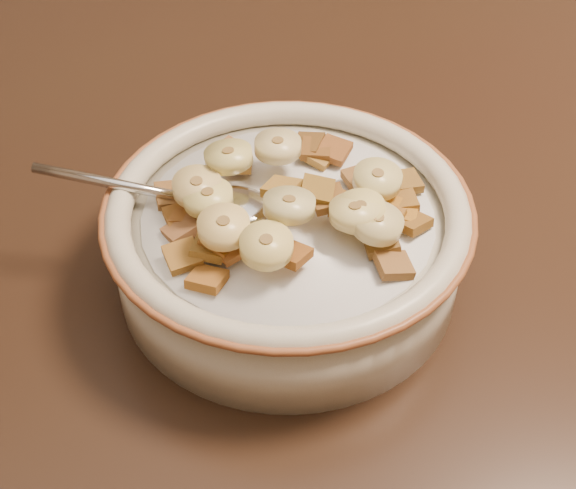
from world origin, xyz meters
TOP-DOWN VIEW (x-y plane):
  - table at (0.00, 0.00)m, footprint 1.41×0.92m
  - cereal_bowl at (0.11, -0.10)m, footprint 0.23×0.23m
  - milk at (0.11, -0.10)m, footprint 0.19×0.19m
  - spoon at (0.08, -0.08)m, footprint 0.07×0.07m
  - cereal_square_0 at (0.04, -0.13)m, footprint 0.03×0.03m
  - cereal_square_1 at (0.19, -0.12)m, footprint 0.03×0.03m
  - cereal_square_2 at (0.12, -0.11)m, footprint 0.03×0.03m
  - cereal_square_3 at (0.11, -0.03)m, footprint 0.03×0.03m
  - cereal_square_4 at (0.14, -0.13)m, footprint 0.03×0.03m
  - cereal_square_5 at (0.03, -0.10)m, footprint 0.02×0.02m
  - cereal_square_6 at (0.17, -0.15)m, footprint 0.02×0.02m
  - cereal_square_7 at (0.16, -0.06)m, footprint 0.03×0.03m
  - cereal_square_8 at (0.10, -0.10)m, footprint 0.03×0.03m
  - cereal_square_9 at (0.14, -0.17)m, footprint 0.03×0.03m
  - cereal_square_10 at (0.06, -0.11)m, footprint 0.03×0.03m
  - cereal_square_11 at (0.15, -0.14)m, footprint 0.03×0.03m
  - cereal_square_12 at (0.05, -0.07)m, footprint 0.03×0.03m
  - cereal_square_13 at (0.05, -0.11)m, footprint 0.03×0.03m
  - cereal_square_14 at (0.16, -0.06)m, footprint 0.03×0.03m
  - cereal_square_15 at (0.13, -0.12)m, footprint 0.03×0.03m
  - cereal_square_16 at (0.05, -0.07)m, footprint 0.02×0.02m
  - cereal_square_17 at (0.17, -0.14)m, footprint 0.03×0.03m
  - cereal_square_18 at (0.17, -0.10)m, footprint 0.02×0.02m
  - cereal_square_19 at (0.05, -0.05)m, footprint 0.03×0.03m
  - cereal_square_20 at (0.10, -0.04)m, footprint 0.03×0.03m
  - cereal_square_21 at (0.06, -0.11)m, footprint 0.02×0.02m
  - cereal_square_22 at (0.17, -0.07)m, footprint 0.03×0.03m
  - cereal_square_23 at (0.08, -0.14)m, footprint 0.03×0.03m
  - cereal_square_24 at (0.14, -0.16)m, footprint 0.03×0.03m
  - cereal_square_25 at (0.06, -0.11)m, footprint 0.03×0.03m
  - cereal_square_26 at (0.06, -0.11)m, footprint 0.03×0.03m
  - cereal_square_27 at (0.16, -0.05)m, footprint 0.03×0.03m
  - cereal_square_28 at (0.17, -0.13)m, footprint 0.03×0.03m
  - cereal_square_29 at (0.16, -0.14)m, footprint 0.03×0.03m
  - cereal_square_30 at (0.04, -0.08)m, footprint 0.02×0.02m
  - banana_slice_0 at (0.13, -0.14)m, footprint 0.04×0.04m
  - banana_slice_1 at (0.10, -0.12)m, footprint 0.04×0.04m
  - banana_slice_2 at (0.07, -0.14)m, footprint 0.03×0.03m
  - banana_slice_3 at (0.13, -0.14)m, footprint 0.03×0.03m
  - banana_slice_4 at (0.16, -0.12)m, footprint 0.04×0.04m
  - banana_slice_5 at (0.06, -0.11)m, footprint 0.04×0.04m
  - banana_slice_6 at (0.13, -0.06)m, footprint 0.03×0.03m
  - banana_slice_7 at (0.06, -0.07)m, footprint 0.04×0.04m
  - banana_slice_8 at (0.09, -0.06)m, footprint 0.04×0.04m
  - banana_slice_9 at (0.06, -0.08)m, footprint 0.04×0.04m
  - banana_slice_10 at (0.14, -0.15)m, footprint 0.03×0.03m

SIDE VIEW (x-z plane):
  - table at x=0.00m, z-range 0.71..0.75m
  - cereal_bowl at x=0.11m, z-range 0.75..0.80m
  - milk at x=0.11m, z-range 0.80..0.81m
  - spoon at x=0.08m, z-range 0.80..0.82m
  - cereal_square_16 at x=0.05m, z-range 0.81..0.81m
  - cereal_square_3 at x=0.11m, z-range 0.80..0.81m
  - cereal_square_0 at x=0.04m, z-range 0.80..0.82m
  - cereal_square_6 at x=0.17m, z-range 0.80..0.82m
  - cereal_square_9 at x=0.14m, z-range 0.81..0.82m
  - cereal_square_12 at x=0.05m, z-range 0.81..0.82m
  - cereal_square_14 at x=0.16m, z-range 0.81..0.82m
  - cereal_square_24 at x=0.14m, z-range 0.81..0.82m
  - cereal_square_30 at x=0.04m, z-range 0.80..0.82m
  - cereal_square_19 at x=0.05m, z-range 0.81..0.82m
  - cereal_square_1 at x=0.19m, z-range 0.81..0.81m
  - cereal_square_28 at x=0.17m, z-range 0.81..0.82m
  - cereal_square_17 at x=0.17m, z-range 0.81..0.82m
  - cereal_square_11 at x=0.15m, z-range 0.81..0.82m
  - cereal_square_29 at x=0.16m, z-range 0.81..0.82m
  - cereal_square_5 at x=0.03m, z-range 0.81..0.82m
  - cereal_square_18 at x=0.17m, z-range 0.81..0.82m
  - cereal_square_20 at x=0.10m, z-range 0.81..0.82m
  - cereal_square_27 at x=0.16m, z-range 0.81..0.82m
  - cereal_square_7 at x=0.16m, z-range 0.81..0.82m
  - cereal_square_22 at x=0.17m, z-range 0.81..0.82m
  - cereal_square_13 at x=0.05m, z-range 0.81..0.82m
  - cereal_square_26 at x=0.06m, z-range 0.81..0.82m
  - cereal_square_21 at x=0.06m, z-range 0.81..0.82m
  - cereal_square_10 at x=0.06m, z-range 0.81..0.82m
  - cereal_square_25 at x=0.06m, z-range 0.81..0.82m
  - cereal_square_23 at x=0.08m, z-range 0.81..0.82m
  - cereal_square_4 at x=0.14m, z-range 0.81..0.83m
  - cereal_square_15 at x=0.13m, z-range 0.82..0.83m
  - banana_slice_10 at x=0.14m, z-range 0.82..0.83m
  - banana_slice_9 at x=0.06m, z-range 0.82..0.83m
  - banana_slice_0 at x=0.13m, z-range 0.82..0.83m
  - banana_slice_4 at x=0.16m, z-range 0.82..0.83m
  - banana_slice_7 at x=0.06m, z-range 0.82..0.83m
  - banana_slice_3 at x=0.13m, z-range 0.82..0.83m
  - cereal_square_2 at x=0.12m, z-range 0.82..0.83m
  - banana_slice_6 at x=0.13m, z-range 0.82..0.83m
  - cereal_square_8 at x=0.10m, z-range 0.82..0.84m
  - banana_slice_2 at x=0.07m, z-range 0.82..0.84m
  - banana_slice_5 at x=0.06m, z-range 0.82..0.84m
  - banana_slice_8 at x=0.09m, z-range 0.83..0.84m
  - banana_slice_1 at x=0.10m, z-range 0.83..0.84m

